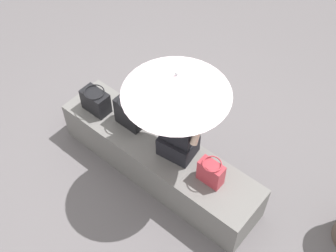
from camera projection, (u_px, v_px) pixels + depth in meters
ground_plane at (159, 172)px, 4.71m from camera, size 14.00×14.00×0.00m
stone_bench at (159, 159)px, 4.53m from camera, size 2.30×0.55×0.47m
person_seated at (179, 127)px, 4.01m from camera, size 0.49×0.32×0.90m
parasol at (176, 84)px, 3.50m from camera, size 0.94×0.94×1.13m
handbag_black at (211, 172)px, 3.99m from camera, size 0.24×0.18×0.27m
tote_bag_canvas at (96, 101)px, 4.57m from camera, size 0.30×0.22×0.27m
shoulder_bag_spare at (130, 113)px, 4.41m from camera, size 0.30×0.22×0.34m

